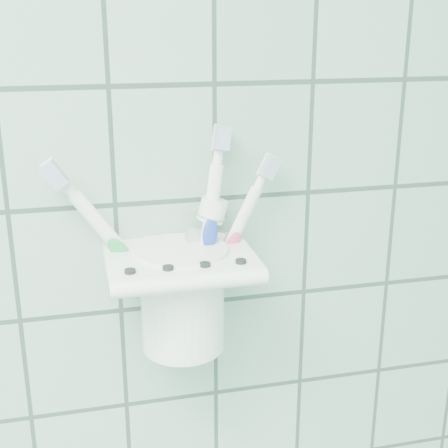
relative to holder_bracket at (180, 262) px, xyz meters
name	(u,v)px	position (x,y,z in m)	size (l,w,h in m)	color
holder_bracket	(180,262)	(0.00, 0.00, 0.00)	(0.14, 0.11, 0.04)	white
cup	(182,294)	(0.00, 0.00, -0.03)	(0.09, 0.09, 0.10)	white
toothbrush_pink	(185,226)	(0.01, 0.02, 0.03)	(0.11, 0.02, 0.21)	white
toothbrush_blue	(193,240)	(0.01, -0.01, 0.02)	(0.05, 0.05, 0.21)	white
toothbrush_orange	(185,241)	(0.01, 0.01, 0.02)	(0.09, 0.03, 0.19)	white
toothpaste_tube	(178,255)	(0.00, 0.02, 0.00)	(0.06, 0.03, 0.15)	silver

